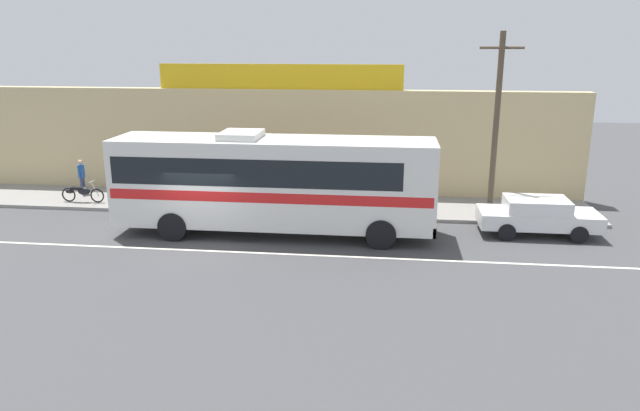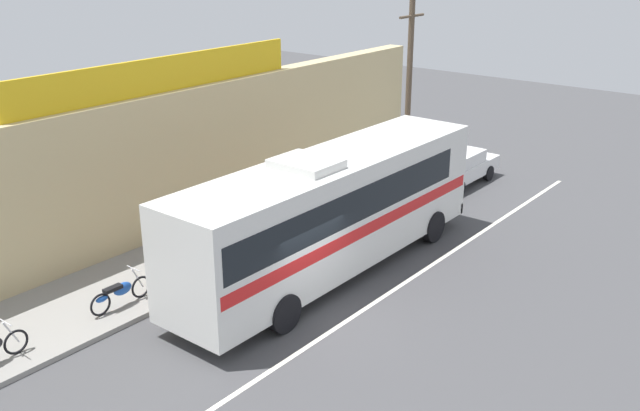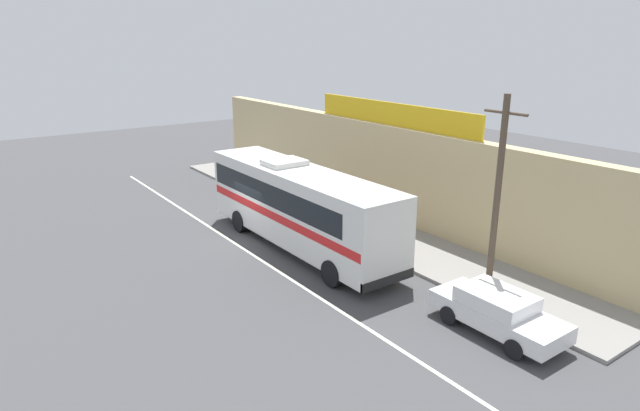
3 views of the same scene
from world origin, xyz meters
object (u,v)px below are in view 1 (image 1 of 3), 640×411
(parked_car, at_px, (538,215))
(motorcycle_orange, at_px, (163,195))
(motorcycle_green, at_px, (82,193))
(pedestrian_far_left, at_px, (82,174))
(pedestrian_near_shop, at_px, (271,180))
(pedestrian_by_curb, at_px, (263,183))
(utility_pole, at_px, (496,125))
(intercity_bus, at_px, (272,179))

(parked_car, distance_m, motorcycle_orange, 15.09)
(motorcycle_green, height_order, pedestrian_far_left, pedestrian_far_left)
(pedestrian_near_shop, xyz_separation_m, pedestrian_far_left, (-8.77, 0.05, -0.00))
(pedestrian_by_curb, xyz_separation_m, pedestrian_far_left, (-8.58, 0.97, -0.04))
(motorcycle_orange, relative_size, pedestrian_by_curb, 1.16)
(pedestrian_by_curb, distance_m, pedestrian_far_left, 8.64)
(pedestrian_near_shop, bearing_deg, utility_pole, -10.60)
(pedestrian_far_left, bearing_deg, motorcycle_green, -63.30)
(utility_pole, height_order, pedestrian_far_left, utility_pole)
(pedestrian_near_shop, bearing_deg, intercity_bus, -78.40)
(utility_pole, distance_m, motorcycle_green, 17.44)
(pedestrian_by_curb, bearing_deg, utility_pole, -4.79)
(pedestrian_by_curb, bearing_deg, motorcycle_orange, -174.43)
(parked_car, xyz_separation_m, motorcycle_orange, (-14.98, 1.85, -0.17))
(parked_car, distance_m, motorcycle_green, 18.71)
(intercity_bus, xyz_separation_m, utility_pole, (8.18, 2.57, 1.76))
(parked_car, bearing_deg, utility_pole, 135.01)
(motorcycle_orange, height_order, pedestrian_by_curb, pedestrian_by_curb)
(intercity_bus, distance_m, parked_car, 9.81)
(pedestrian_by_curb, bearing_deg, motorcycle_green, -177.01)
(motorcycle_orange, distance_m, pedestrian_by_curb, 4.31)
(utility_pole, xyz_separation_m, pedestrian_by_curb, (-9.24, 0.77, -2.73))
(intercity_bus, relative_size, pedestrian_near_shop, 7.29)
(pedestrian_far_left, bearing_deg, motorcycle_orange, -17.71)
(utility_pole, height_order, pedestrian_by_curb, utility_pole)
(motorcycle_green, distance_m, pedestrian_by_curb, 7.92)
(intercity_bus, distance_m, utility_pole, 8.75)
(parked_car, relative_size, pedestrian_far_left, 2.70)
(pedestrian_by_curb, height_order, pedestrian_far_left, pedestrian_by_curb)
(utility_pole, bearing_deg, parked_car, -44.99)
(utility_pole, xyz_separation_m, motorcycle_orange, (-13.49, 0.36, -3.26))
(motorcycle_orange, bearing_deg, intercity_bus, -28.84)
(intercity_bus, height_order, utility_pole, utility_pole)
(pedestrian_by_curb, relative_size, pedestrian_far_left, 1.04)
(motorcycle_orange, xyz_separation_m, pedestrian_far_left, (-4.33, 1.38, 0.49))
(utility_pole, xyz_separation_m, pedestrian_near_shop, (-9.05, 1.69, -2.77))
(intercity_bus, height_order, parked_car, intercity_bus)
(parked_car, height_order, pedestrian_far_left, pedestrian_far_left)
(intercity_bus, height_order, pedestrian_near_shop, intercity_bus)
(parked_car, height_order, motorcycle_green, parked_car)
(motorcycle_orange, bearing_deg, pedestrian_far_left, 162.29)
(motorcycle_orange, xyz_separation_m, pedestrian_near_shop, (4.44, 1.33, 0.49))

